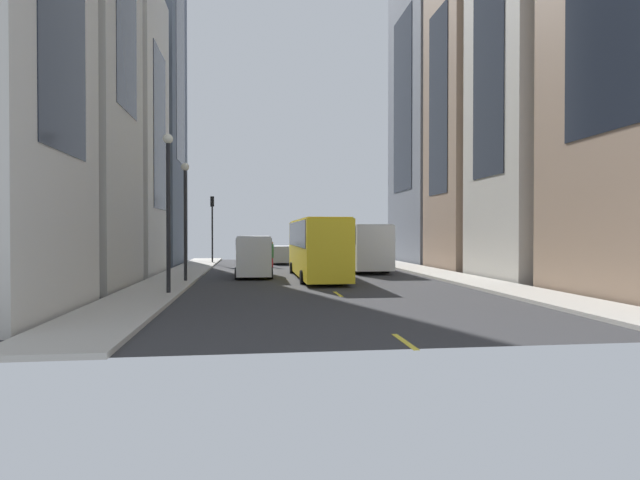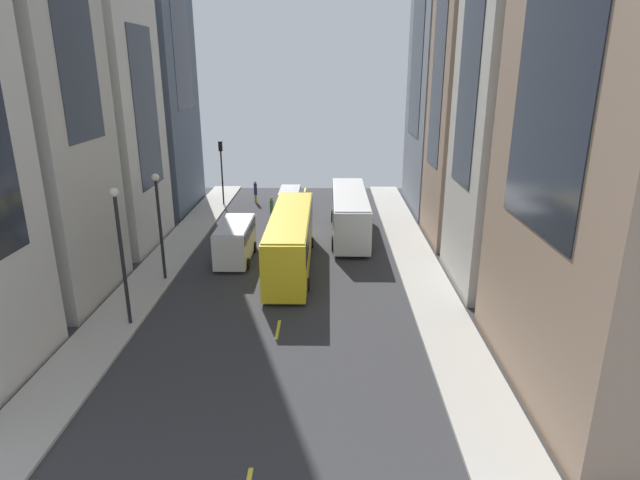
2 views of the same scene
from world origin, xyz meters
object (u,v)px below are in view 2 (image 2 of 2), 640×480
Objects in this scene: city_bus_white at (350,210)px; traffic_light_near_corner at (221,161)px; delivery_van_white at (235,239)px; pedestrian_walking_far at (272,209)px; streetcar_yellow at (291,236)px; pedestrian_waiting_curb at (255,191)px; car_silver_0 at (290,196)px.

traffic_light_near_corner reaches higher than city_bus_white.
pedestrian_walking_far is at bearing -98.95° from delivery_van_white.
delivery_van_white is at bearing 103.93° from traffic_light_near_corner.
delivery_van_white is 0.92× the size of traffic_light_near_corner.
streetcar_yellow reaches higher than city_bus_white.
pedestrian_walking_far is 7.01m from pedestrian_waiting_curb.
city_bus_white is 2.13× the size of delivery_van_white.
car_silver_0 is 2.23× the size of pedestrian_walking_far.
pedestrian_waiting_curb reaches higher than pedestrian_walking_far.
pedestrian_walking_far is at bearing 77.64° from car_silver_0.
city_bus_white is 9.79m from delivery_van_white.
city_bus_white is at bearing -120.31° from streetcar_yellow.
pedestrian_waiting_curb is at bearing -75.01° from streetcar_yellow.
delivery_van_white is at bearing 79.82° from car_silver_0.
delivery_van_white is 2.58× the size of pedestrian_waiting_curb.
streetcar_yellow is at bearing -74.95° from pedestrian_waiting_curb.
traffic_light_near_corner is at bearing -1.30° from car_silver_0.
streetcar_yellow is 17.81m from pedestrian_waiting_curb.
pedestrian_waiting_curb is at bearing -22.80° from car_silver_0.
delivery_van_white is at bearing -19.54° from pedestrian_walking_far.
streetcar_yellow is 2.11× the size of traffic_light_near_corner.
streetcar_yellow reaches higher than car_silver_0.
city_bus_white is 8.07m from streetcar_yellow.
pedestrian_walking_far is 8.05m from traffic_light_near_corner.
city_bus_white is 5.54× the size of pedestrian_walking_far.
car_silver_0 is 2.21× the size of pedestrian_waiting_curb.
streetcar_yellow is 2.68× the size of car_silver_0.
car_silver_0 is 5.33m from pedestrian_walking_far.
car_silver_0 is 0.79× the size of traffic_light_near_corner.
city_bus_white is at bearing 50.25° from pedestrian_walking_far.
delivery_van_white is (7.89, 5.78, -0.49)m from city_bus_white.
city_bus_white is 2.48× the size of car_silver_0.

